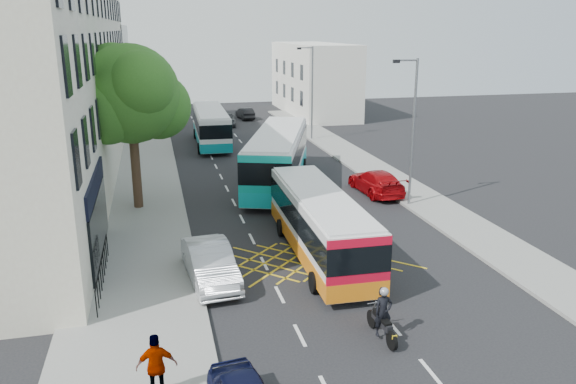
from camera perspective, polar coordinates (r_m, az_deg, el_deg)
ground at (r=19.89m, az=10.40°, el=-13.03°), size 120.00×120.00×0.00m
pavement_left at (r=32.22m, az=-14.90°, el=-1.56°), size 5.00×70.00×0.15m
pavement_right at (r=35.48m, az=11.83°, el=0.28°), size 3.00×70.00×0.15m
terrace_main at (r=40.87m, az=-23.27°, el=10.95°), size 8.30×45.00×13.50m
terrace_far at (r=71.20m, az=-19.27°, el=11.67°), size 8.00×20.00×10.00m
building_right at (r=66.58m, az=2.58°, el=11.41°), size 6.00×18.00×8.00m
street_tree at (r=30.91m, az=-15.76°, el=9.46°), size 6.30×5.70×8.80m
lamp_near at (r=31.30m, az=12.46°, el=6.66°), size 1.45×0.15×8.00m
lamp_far at (r=49.89m, az=2.36°, el=10.49°), size 1.45×0.15×8.00m
railings at (r=22.98m, az=-18.36°, el=-7.47°), size 0.08×5.60×1.14m
bus_near at (r=24.40m, az=3.28°, el=-3.22°), size 2.71×10.28×2.88m
bus_mid at (r=35.42m, az=-1.05°, el=3.54°), size 6.72×12.62×3.48m
bus_far at (r=48.80m, az=-7.84°, el=6.66°), size 2.96×10.94×3.06m
motorbike at (r=18.61m, az=9.61°, el=-12.19°), size 0.63×2.04×1.81m
parked_car_silver at (r=22.44m, az=-7.92°, el=-7.18°), size 2.07×4.83×1.55m
red_hatchback at (r=34.36m, az=8.93°, el=1.03°), size 2.26×5.05×1.44m
distant_car_grey at (r=58.50m, az=-6.36°, el=7.32°), size 2.63×4.68×1.23m
distant_car_silver at (r=53.13m, az=-1.20°, el=6.56°), size 1.82×4.03×1.34m
distant_car_dark at (r=62.73m, az=-4.38°, el=7.97°), size 1.71×3.87×1.24m
pedestrian_far at (r=15.90m, az=-13.19°, el=-16.84°), size 1.10×0.49×1.85m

